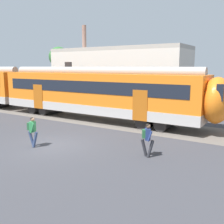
# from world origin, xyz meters

# --- Properties ---
(ground_plane) EXTENTS (160.00, 160.00, 0.00)m
(ground_plane) POSITION_xyz_m (0.00, 0.00, 0.00)
(ground_plane) COLOR #38383D
(track_bed) EXTENTS (80.00, 4.40, 0.01)m
(track_bed) POSITION_xyz_m (-13.35, 7.18, 0.01)
(track_bed) COLOR #605951
(track_bed) RESTS_ON ground
(commuter_train) EXTENTS (38.05, 3.07, 4.73)m
(commuter_train) POSITION_xyz_m (-10.86, 7.18, 2.25)
(commuter_train) COLOR #B2ADA8
(commuter_train) RESTS_ON ground
(pedestrian_green) EXTENTS (0.71, 0.52, 1.67)m
(pedestrian_green) POSITION_xyz_m (-0.70, -0.74, 0.99)
(pedestrian_green) COLOR navy
(pedestrian_green) RESTS_ON ground
(pedestrian_navy) EXTENTS (0.71, 0.50, 1.67)m
(pedestrian_navy) POSITION_xyz_m (5.25, 1.14, 0.99)
(pedestrian_navy) COLOR #28282D
(pedestrian_navy) RESTS_ON ground
(background_building) EXTENTS (15.75, 5.00, 9.20)m
(background_building) POSITION_xyz_m (-5.13, 15.55, 3.21)
(background_building) COLOR beige
(background_building) RESTS_ON ground
(street_tree_left) EXTENTS (2.85, 2.85, 7.12)m
(street_tree_left) POSITION_xyz_m (-16.56, 18.14, 5.63)
(street_tree_left) COLOR brown
(street_tree_left) RESTS_ON ground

